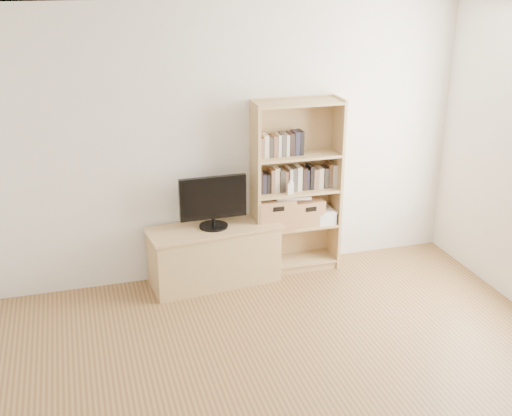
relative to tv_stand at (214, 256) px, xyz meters
name	(u,v)px	position (x,y,z in m)	size (l,w,h in m)	color
back_wall	(233,144)	(0.26, 0.22, 1.03)	(4.50, 0.02, 2.60)	white
ceiling	(352,23)	(0.26, -2.28, 2.33)	(4.50, 5.00, 0.01)	white
tv_stand	(214,256)	(0.00, 0.00, 0.00)	(1.20, 0.45, 0.55)	tan
bookshelf	(296,188)	(0.84, 0.07, 0.58)	(0.85, 0.30, 1.71)	tan
television	(213,202)	(0.00, 0.00, 0.55)	(0.63, 0.05, 0.49)	black
books_row_mid	(296,178)	(0.84, 0.09, 0.67)	(0.85, 0.17, 0.23)	black
books_row_upper	(278,145)	(0.65, 0.09, 1.01)	(0.37, 0.14, 0.20)	black
baby_monitor	(290,188)	(0.75, -0.02, 0.62)	(0.06, 0.04, 0.11)	white
basket_left	(274,212)	(0.61, 0.07, 0.35)	(0.36, 0.30, 0.30)	#A97C4C
basket_right	(306,211)	(0.95, 0.07, 0.33)	(0.31, 0.25, 0.25)	#A97C4C
laptop	(293,195)	(0.80, 0.06, 0.51)	(0.33, 0.23, 0.03)	white
magazine_stack	(324,216)	(1.14, 0.07, 0.26)	(0.17, 0.25, 0.12)	beige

